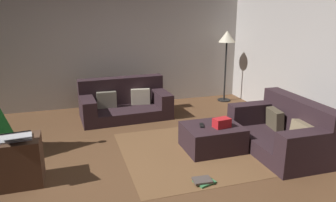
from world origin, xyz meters
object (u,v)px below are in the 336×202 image
at_px(laptop, 15,136).
at_px(book_stack, 203,181).
at_px(side_table, 19,161).
at_px(corner_lamp, 227,42).
at_px(gift_box, 222,123).
at_px(tv_remote, 202,125).
at_px(ottoman, 212,137).
at_px(couch_left, 124,103).
at_px(couch_right, 285,131).

distance_m(laptop, book_stack, 2.22).
relative_size(side_table, corner_lamp, 0.36).
bearing_deg(book_stack, gift_box, 51.48).
xyz_separation_m(side_table, laptop, (0.01, -0.06, 0.34)).
bearing_deg(tv_remote, gift_box, -7.91).
relative_size(ottoman, corner_lamp, 0.53).
relative_size(laptop, book_stack, 1.53).
xyz_separation_m(gift_box, tv_remote, (-0.25, 0.13, -0.05)).
height_order(side_table, book_stack, side_table).
bearing_deg(laptop, couch_left, 53.11).
bearing_deg(tv_remote, couch_left, 131.97).
relative_size(couch_left, gift_box, 7.15).
bearing_deg(ottoman, book_stack, -120.94).
distance_m(couch_right, laptop, 3.57).
distance_m(gift_box, tv_remote, 0.29).
relative_size(couch_right, laptop, 3.64).
relative_size(gift_box, book_stack, 0.85).
relative_size(couch_left, laptop, 3.97).
xyz_separation_m(gift_box, laptop, (-2.66, -0.15, 0.19)).
height_order(couch_left, tv_remote, couch_left).
xyz_separation_m(gift_box, side_table, (-2.67, -0.10, -0.15)).
xyz_separation_m(couch_right, side_table, (-3.56, 0.16, -0.01)).
height_order(tv_remote, side_table, side_table).
bearing_deg(side_table, couch_left, 52.23).
bearing_deg(book_stack, ottoman, 59.06).
bearing_deg(side_table, book_stack, -17.81).
bearing_deg(book_stack, couch_right, 18.66).
bearing_deg(gift_box, side_table, -177.94).
relative_size(gift_box, corner_lamp, 0.15).
xyz_separation_m(couch_left, tv_remote, (0.80, -1.86, 0.11)).
height_order(couch_right, tv_remote, couch_right).
relative_size(ottoman, gift_box, 3.50).
distance_m(couch_right, corner_lamp, 2.85).
relative_size(tv_remote, corner_lamp, 0.10).
bearing_deg(gift_box, corner_lamp, 61.77).
xyz_separation_m(tv_remote, book_stack, (-0.35, -0.88, -0.35)).
relative_size(couch_right, tv_remote, 9.59).
distance_m(tv_remote, book_stack, 1.01).
relative_size(gift_box, laptop, 0.56).
distance_m(couch_left, ottoman, 2.13).
relative_size(couch_left, tv_remote, 10.46).
xyz_separation_m(laptop, book_stack, (2.06, -0.60, -0.59)).
bearing_deg(gift_box, book_stack, -128.52).
bearing_deg(couch_right, tv_remote, 72.84).
relative_size(ottoman, side_table, 1.46).
bearing_deg(gift_box, couch_left, 118.02).
distance_m(couch_right, gift_box, 0.94).
relative_size(laptop, corner_lamp, 0.27).
height_order(tv_remote, book_stack, tv_remote).
relative_size(couch_right, book_stack, 5.58).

